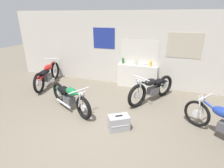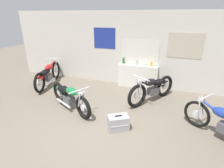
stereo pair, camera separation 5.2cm
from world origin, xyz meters
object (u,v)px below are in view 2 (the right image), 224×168
object	(u,v)px
bottle_center	(151,64)
motorcycle_red	(48,74)
bottle_left_center	(137,62)
bottle_leftmost	(123,60)
motorcycle_green	(70,97)
motorcycle_black	(152,89)
hard_case_silver	(118,123)

from	to	relation	value
bottle_center	motorcycle_red	bearing A→B (deg)	-166.26
bottle_left_center	bottle_center	xyz separation A→B (m)	(0.54, -0.05, 0.01)
bottle_leftmost	motorcycle_green	world-z (taller)	bottle_leftmost
bottle_center	motorcycle_black	xyz separation A→B (m)	(0.21, -1.02, -0.55)
bottle_leftmost	bottle_center	distance (m)	1.07
motorcycle_red	motorcycle_black	xyz separation A→B (m)	(4.07, -0.07, -0.01)
motorcycle_red	bottle_leftmost	bearing A→B (deg)	19.94
hard_case_silver	motorcycle_red	bearing A→B (deg)	151.97
motorcycle_green	hard_case_silver	bearing A→B (deg)	-15.67
bottle_center	motorcycle_green	world-z (taller)	bottle_center
bottle_left_center	motorcycle_red	distance (m)	3.51
bottle_left_center	bottle_center	world-z (taller)	bottle_center
bottle_leftmost	bottle_center	bearing A→B (deg)	-3.66
motorcycle_red	motorcycle_green	distance (m)	2.35
bottle_left_center	bottle_center	bearing A→B (deg)	-4.98
motorcycle_red	motorcycle_black	size ratio (longest dim) A/B	1.25
bottle_left_center	motorcycle_red	bearing A→B (deg)	-163.38
motorcycle_black	hard_case_silver	size ratio (longest dim) A/B	3.02
bottle_leftmost	bottle_left_center	xyz separation A→B (m)	(0.53, -0.02, -0.02)
bottle_center	motorcycle_red	distance (m)	4.01
motorcycle_green	motorcycle_black	bearing A→B (deg)	31.31
bottle_center	motorcycle_black	size ratio (longest dim) A/B	0.14
bottle_center	motorcycle_green	xyz separation A→B (m)	(-1.99, -2.36, -0.59)
bottle_left_center	motorcycle_black	size ratio (longest dim) A/B	0.13
motorcycle_red	motorcycle_green	xyz separation A→B (m)	(1.87, -1.41, -0.05)
motorcycle_red	hard_case_silver	xyz separation A→B (m)	(3.52, -1.87, -0.26)
bottle_center	motorcycle_black	distance (m)	1.18
bottle_leftmost	bottle_center	size ratio (longest dim) A/B	1.10
bottle_leftmost	bottle_left_center	size ratio (longest dim) A/B	1.18
motorcycle_green	hard_case_silver	world-z (taller)	motorcycle_green
motorcycle_green	hard_case_silver	xyz separation A→B (m)	(1.65, -0.46, -0.21)
bottle_leftmost	motorcycle_red	size ratio (longest dim) A/B	0.12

